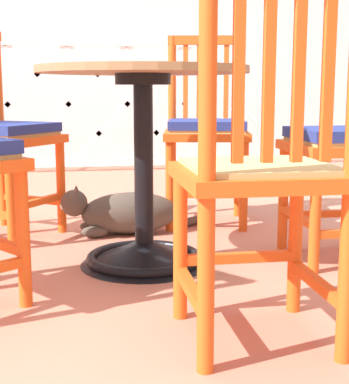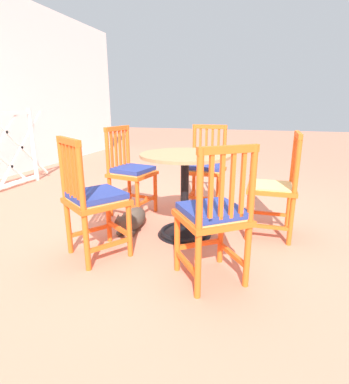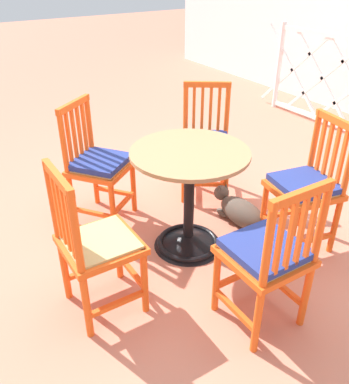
{
  "view_description": "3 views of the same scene",
  "coord_description": "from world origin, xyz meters",
  "px_view_note": "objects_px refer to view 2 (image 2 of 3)",
  "views": [
    {
      "loc": [
        -0.25,
        -2.16,
        0.65
      ],
      "look_at": [
        0.11,
        -0.04,
        0.28
      ],
      "focal_mm": 55.97,
      "sensor_mm": 36.0,
      "label": 1
    },
    {
      "loc": [
        -2.47,
        -0.63,
        1.13
      ],
      "look_at": [
        -0.14,
        0.05,
        0.43
      ],
      "focal_mm": 28.64,
      "sensor_mm": 36.0,
      "label": 2
    },
    {
      "loc": [
        1.92,
        -1.34,
        1.79
      ],
      "look_at": [
        -0.05,
        -0.08,
        0.44
      ],
      "focal_mm": 38.57,
      "sensor_mm": 36.0,
      "label": 3
    }
  ],
  "objects_px": {
    "orange_chair_at_corner": "(213,216)",
    "orange_chair_near_fence": "(275,188)",
    "cafe_table": "(185,204)",
    "orange_chair_tucked_in": "(206,169)",
    "tabby_cat": "(131,220)",
    "orange_chair_by_planter": "(94,200)",
    "orange_chair_facing_out": "(131,172)"
  },
  "relations": [
    {
      "from": "orange_chair_at_corner",
      "to": "orange_chair_facing_out",
      "type": "bearing_deg",
      "value": 44.65
    },
    {
      "from": "orange_chair_tucked_in",
      "to": "orange_chair_facing_out",
      "type": "height_order",
      "value": "same"
    },
    {
      "from": "orange_chair_tucked_in",
      "to": "orange_chair_facing_out",
      "type": "distance_m",
      "value": 0.82
    },
    {
      "from": "orange_chair_at_corner",
      "to": "orange_chair_near_fence",
      "type": "bearing_deg",
      "value": -24.29
    },
    {
      "from": "cafe_table",
      "to": "orange_chair_near_fence",
      "type": "relative_size",
      "value": 0.83
    },
    {
      "from": "orange_chair_at_corner",
      "to": "tabby_cat",
      "type": "bearing_deg",
      "value": 54.1
    },
    {
      "from": "cafe_table",
      "to": "orange_chair_tucked_in",
      "type": "height_order",
      "value": "orange_chair_tucked_in"
    },
    {
      "from": "tabby_cat",
      "to": "cafe_table",
      "type": "bearing_deg",
      "value": -85.46
    },
    {
      "from": "tabby_cat",
      "to": "orange_chair_tucked_in",
      "type": "bearing_deg",
      "value": -33.33
    },
    {
      "from": "cafe_table",
      "to": "tabby_cat",
      "type": "relative_size",
      "value": 1.05
    },
    {
      "from": "orange_chair_at_corner",
      "to": "tabby_cat",
      "type": "xyz_separation_m",
      "value": [
        0.62,
        0.85,
        -0.35
      ]
    },
    {
      "from": "orange_chair_tucked_in",
      "to": "orange_chair_facing_out",
      "type": "xyz_separation_m",
      "value": [
        -0.39,
        0.72,
        0.0
      ]
    },
    {
      "from": "orange_chair_facing_out",
      "to": "tabby_cat",
      "type": "bearing_deg",
      "value": -157.25
    },
    {
      "from": "orange_chair_facing_out",
      "to": "tabby_cat",
      "type": "relative_size",
      "value": 1.26
    },
    {
      "from": "orange_chair_by_planter",
      "to": "orange_chair_facing_out",
      "type": "xyz_separation_m",
      "value": [
        0.95,
        0.13,
        0.0
      ]
    },
    {
      "from": "tabby_cat",
      "to": "orange_chair_facing_out",
      "type": "bearing_deg",
      "value": 22.75
    },
    {
      "from": "orange_chair_tucked_in",
      "to": "orange_chair_facing_out",
      "type": "bearing_deg",
      "value": 118.55
    },
    {
      "from": "orange_chair_near_fence",
      "to": "orange_chair_by_planter",
      "type": "bearing_deg",
      "value": 120.8
    },
    {
      "from": "cafe_table",
      "to": "orange_chair_by_planter",
      "type": "bearing_deg",
      "value": 135.64
    },
    {
      "from": "orange_chair_at_corner",
      "to": "orange_chair_by_planter",
      "type": "bearing_deg",
      "value": 84.0
    },
    {
      "from": "cafe_table",
      "to": "orange_chair_near_fence",
      "type": "bearing_deg",
      "value": -74.3
    },
    {
      "from": "orange_chair_at_corner",
      "to": "orange_chair_near_fence",
      "type": "distance_m",
      "value": 0.95
    },
    {
      "from": "orange_chair_by_planter",
      "to": "orange_chair_near_fence",
      "type": "relative_size",
      "value": 1.0
    },
    {
      "from": "orange_chair_at_corner",
      "to": "orange_chair_facing_out",
      "type": "relative_size",
      "value": 1.0
    },
    {
      "from": "orange_chair_near_fence",
      "to": "orange_chair_tucked_in",
      "type": "distance_m",
      "value": 0.91
    },
    {
      "from": "cafe_table",
      "to": "orange_chair_facing_out",
      "type": "height_order",
      "value": "orange_chair_facing_out"
    },
    {
      "from": "orange_chair_at_corner",
      "to": "tabby_cat",
      "type": "relative_size",
      "value": 1.26
    },
    {
      "from": "orange_chair_by_planter",
      "to": "orange_chair_tucked_in",
      "type": "bearing_deg",
      "value": -23.69
    },
    {
      "from": "orange_chair_near_fence",
      "to": "cafe_table",
      "type": "bearing_deg",
      "value": 105.7
    },
    {
      "from": "cafe_table",
      "to": "orange_chair_near_fence",
      "type": "xyz_separation_m",
      "value": [
        0.21,
        -0.75,
        0.15
      ]
    },
    {
      "from": "orange_chair_near_fence",
      "to": "orange_chair_facing_out",
      "type": "bearing_deg",
      "value": 82.84
    },
    {
      "from": "orange_chair_near_fence",
      "to": "orange_chair_tucked_in",
      "type": "height_order",
      "value": "same"
    }
  ]
}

